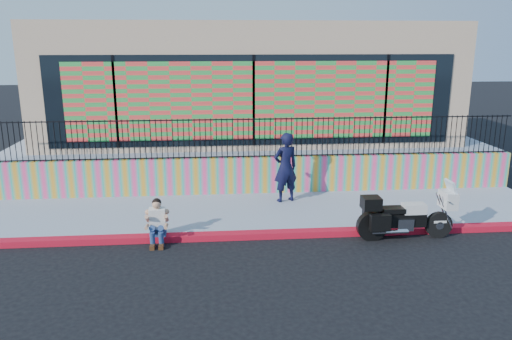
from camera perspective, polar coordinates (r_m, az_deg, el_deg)
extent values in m
plane|color=black|center=(12.30, 1.33, -7.70)|extent=(90.00, 90.00, 0.00)
cube|color=#A50B1A|center=(12.27, 1.33, -7.38)|extent=(16.00, 0.30, 0.15)
cube|color=gray|center=(13.80, 0.59, -4.82)|extent=(16.00, 3.00, 0.15)
cube|color=#FF4383|center=(15.14, 0.01, -0.58)|extent=(16.00, 0.20, 1.10)
cube|color=gray|center=(20.11, -1.25, 3.01)|extent=(16.00, 10.00, 1.25)
cube|color=tan|center=(19.55, -1.25, 10.45)|extent=(14.00, 8.00, 4.00)
cube|color=black|center=(15.59, -0.27, 7.92)|extent=(12.60, 0.04, 2.80)
cube|color=#FC3E38|center=(15.56, -0.26, 7.91)|extent=(11.48, 0.02, 2.40)
cylinder|color=black|center=(12.97, 20.15, -5.90)|extent=(0.65, 0.14, 0.65)
cylinder|color=black|center=(12.36, 13.08, -6.36)|extent=(0.65, 0.14, 0.65)
cube|color=black|center=(12.59, 16.75, -5.42)|extent=(0.93, 0.27, 0.33)
cube|color=silver|center=(12.60, 16.51, -5.85)|extent=(0.39, 0.33, 0.29)
cube|color=silver|center=(12.56, 17.60, -4.20)|extent=(0.54, 0.31, 0.24)
cube|color=black|center=(12.38, 15.36, -4.40)|extent=(0.54, 0.33, 0.12)
cube|color=silver|center=(12.84, 21.11, -3.17)|extent=(0.29, 0.51, 0.41)
cube|color=silver|center=(12.77, 21.40, -1.82)|extent=(0.18, 0.45, 0.33)
cube|color=black|center=(12.15, 13.02, -3.69)|extent=(0.43, 0.41, 0.29)
cube|color=black|center=(12.06, 14.01, -5.86)|extent=(0.47, 0.18, 0.39)
cube|color=black|center=(12.58, 13.15, -4.94)|extent=(0.47, 0.18, 0.39)
cube|color=silver|center=(12.93, 20.19, -5.49)|extent=(0.31, 0.16, 0.06)
imported|color=black|center=(14.24, 3.38, 0.30)|extent=(0.85, 0.70, 2.01)
cube|color=navy|center=(12.22, -11.09, -6.92)|extent=(0.36, 0.28, 0.18)
cube|color=white|center=(12.06, -11.19, -5.44)|extent=(0.38, 0.27, 0.54)
sphere|color=tan|center=(11.91, -11.29, -3.88)|extent=(0.21, 0.21, 0.21)
cube|color=#472814|center=(11.90, -11.74, -8.54)|extent=(0.11, 0.26, 0.10)
cube|color=#472814|center=(11.88, -10.77, -8.54)|extent=(0.11, 0.26, 0.10)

